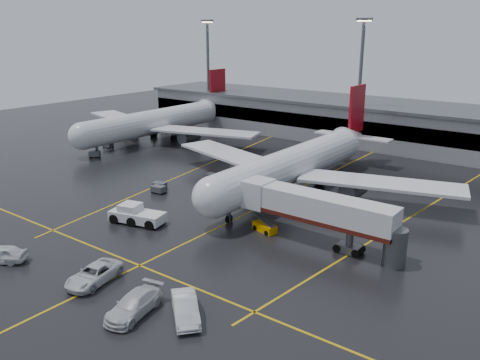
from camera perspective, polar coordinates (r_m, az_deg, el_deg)
The scene contains 22 objects.
ground at distance 68.32m, azimuth 2.35°, elevation -3.11°, with size 220.00×220.00×0.00m, color black.
apron_line_centre at distance 68.32m, azimuth 2.35°, elevation -3.10°, with size 0.25×90.00×0.02m, color gold.
apron_line_stop at distance 53.16m, azimuth -11.48°, elevation -9.61°, with size 60.00×0.25×0.02m, color gold.
apron_line_left at distance 87.61m, azimuth -4.69°, elevation 1.44°, with size 0.25×70.00×0.02m, color gold.
apron_line_right at distance 69.58m, azimuth 19.51°, elevation -3.74°, with size 0.25×70.00×0.02m, color gold.
terminal at distance 108.84m, azimuth 17.00°, elevation 6.18°, with size 122.00×19.00×8.60m.
light_mast_left at distance 125.25m, azimuth -3.70°, elevation 12.91°, with size 3.00×1.20×25.45m.
light_mast_mid at distance 103.85m, azimuth 13.69°, elevation 11.61°, with size 3.00×1.20×25.45m.
main_airliner at distance 74.87m, azimuth 6.63°, elevation 1.99°, with size 48.80×45.60×14.10m.
second_airliner at distance 109.83m, azimuth -9.34°, elevation 6.73°, with size 48.80×45.60×14.10m.
jet_bridge at distance 56.38m, azimuth 8.87°, elevation -3.53°, with size 19.90×3.40×6.05m.
pushback_tractor at distance 63.89m, azimuth -11.88°, elevation -3.99°, with size 7.51×4.54×2.51m.
belt_loader at distance 60.25m, azimuth 2.85°, elevation -5.46°, with size 3.43×2.16×2.02m.
service_van_a at distance 50.60m, azimuth -16.46°, elevation -10.37°, with size 2.85×6.17×1.71m, color silver.
service_van_b at distance 44.70m, azimuth -12.10°, elevation -13.84°, with size 2.54×6.24×1.81m, color silver.
service_van_c at distance 43.48m, azimuth -6.29°, elevation -14.44°, with size 1.98×5.69×1.87m, color white.
service_van_d at distance 58.15m, azimuth -25.86°, elevation -7.69°, with size 2.15×5.35×1.82m, color silver.
baggage_cart_a at distance 74.72m, azimuth -9.38°, elevation -1.03°, with size 2.12×1.50×1.12m.
baggage_cart_b at distance 76.38m, azimuth -9.24°, elevation -0.62°, with size 2.29×1.82×1.12m.
baggage_cart_c at distance 79.97m, azimuth -3.16°, elevation 0.39°, with size 2.02×1.32×1.12m.
baggage_cart_d at distance 105.50m, azimuth -14.93°, elevation 3.96°, with size 2.05×1.37×1.12m.
baggage_cart_e at distance 98.25m, azimuth -16.39°, elevation 2.89°, with size 2.37×2.28×1.12m.
Camera 1 is at (36.29, -52.85, 23.63)m, focal length 37.08 mm.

